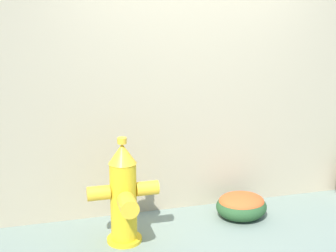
% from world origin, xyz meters
% --- Properties ---
extents(ground_plane, '(24.00, 24.00, 0.00)m').
position_xyz_m(ground_plane, '(0.00, 0.00, 0.00)').
color(ground_plane, gray).
extents(stone_wall, '(6.43, 0.40, 2.05)m').
position_xyz_m(stone_wall, '(0.00, 0.92, 1.02)').
color(stone_wall, tan).
rests_on(stone_wall, ground).
extents(fire_hydrant, '(0.60, 0.47, 0.93)m').
position_xyz_m(fire_hydrant, '(-0.76, 0.18, 0.43)').
color(fire_hydrant, yellow).
rests_on(fire_hydrant, ground).
extents(flower_bush_left, '(0.49, 0.44, 0.25)m').
position_xyz_m(flower_bush_left, '(0.40, 0.35, 0.13)').
color(flower_bush_left, '#2A522A').
rests_on(flower_bush_left, ground).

